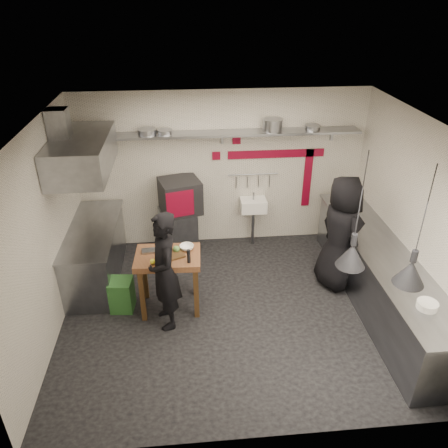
{
  "coord_description": "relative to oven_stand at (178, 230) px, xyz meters",
  "views": [
    {
      "loc": [
        -0.63,
        -5.05,
        4.28
      ],
      "look_at": [
        -0.13,
        0.3,
        1.32
      ],
      "focal_mm": 35.0,
      "sensor_mm": 36.0,
      "label": 1
    }
  ],
  "objects": [
    {
      "name": "floor",
      "position": [
        0.82,
        -1.82,
        -0.4
      ],
      "size": [
        5.0,
        5.0,
        0.0
      ],
      "primitive_type": "plane",
      "color": "black",
      "rests_on": "ground"
    },
    {
      "name": "ceiling",
      "position": [
        0.82,
        -1.82,
        2.4
      ],
      "size": [
        5.0,
        5.0,
        0.0
      ],
      "primitive_type": "plane",
      "color": "beige",
      "rests_on": "floor"
    },
    {
      "name": "wall_back",
      "position": [
        0.82,
        0.28,
        1.0
      ],
      "size": [
        5.0,
        0.04,
        2.8
      ],
      "primitive_type": "cube",
      "color": "beige",
      "rests_on": "floor"
    },
    {
      "name": "wall_front",
      "position": [
        0.82,
        -3.92,
        1.0
      ],
      "size": [
        5.0,
        0.04,
        2.8
      ],
      "primitive_type": "cube",
      "color": "beige",
      "rests_on": "floor"
    },
    {
      "name": "wall_left",
      "position": [
        -1.68,
        -1.82,
        1.0
      ],
      "size": [
        0.04,
        4.2,
        2.8
      ],
      "primitive_type": "cube",
      "color": "beige",
      "rests_on": "floor"
    },
    {
      "name": "wall_right",
      "position": [
        3.32,
        -1.82,
        1.0
      ],
      "size": [
        0.04,
        4.2,
        2.8
      ],
      "primitive_type": "cube",
      "color": "beige",
      "rests_on": "floor"
    },
    {
      "name": "red_band_horiz",
      "position": [
        1.77,
        0.26,
        1.28
      ],
      "size": [
        1.7,
        0.02,
        0.14
      ],
      "primitive_type": "cube",
      "color": "maroon",
      "rests_on": "wall_back"
    },
    {
      "name": "red_band_vert",
      "position": [
        2.37,
        0.26,
        0.8
      ],
      "size": [
        0.14,
        0.02,
        1.1
      ],
      "primitive_type": "cube",
      "color": "maroon",
      "rests_on": "wall_back"
    },
    {
      "name": "red_tile_a",
      "position": [
        1.07,
        0.26,
        1.55
      ],
      "size": [
        0.14,
        0.02,
        0.14
      ],
      "primitive_type": "cube",
      "color": "maroon",
      "rests_on": "wall_back"
    },
    {
      "name": "red_tile_b",
      "position": [
        0.72,
        0.26,
        1.28
      ],
      "size": [
        0.14,
        0.02,
        0.14
      ],
      "primitive_type": "cube",
      "color": "maroon",
      "rests_on": "wall_back"
    },
    {
      "name": "back_shelf",
      "position": [
        0.82,
        0.1,
        1.72
      ],
      "size": [
        4.6,
        0.34,
        0.04
      ],
      "primitive_type": "cube",
      "color": "slate",
      "rests_on": "wall_back"
    },
    {
      "name": "shelf_bracket_left",
      "position": [
        -1.08,
        0.25,
        1.62
      ],
      "size": [
        0.04,
        0.06,
        0.24
      ],
      "primitive_type": "cube",
      "color": "slate",
      "rests_on": "wall_back"
    },
    {
      "name": "shelf_bracket_mid",
      "position": [
        0.82,
        0.25,
        1.62
      ],
      "size": [
        0.04,
        0.06,
        0.24
      ],
      "primitive_type": "cube",
      "color": "slate",
      "rests_on": "wall_back"
    },
    {
      "name": "shelf_bracket_right",
      "position": [
        2.72,
        0.25,
        1.62
      ],
      "size": [
        0.04,
        0.06,
        0.24
      ],
      "primitive_type": "cube",
      "color": "slate",
      "rests_on": "wall_back"
    },
    {
      "name": "pan_far_left",
      "position": [
        -0.41,
        0.1,
        1.79
      ],
      "size": [
        0.33,
        0.33,
        0.09
      ],
      "primitive_type": "cylinder",
      "rotation": [
        0.0,
        0.0,
        0.06
      ],
      "color": "slate",
      "rests_on": "back_shelf"
    },
    {
      "name": "pan_mid_left",
      "position": [
        -0.13,
        0.1,
        1.78
      ],
      "size": [
        0.26,
        0.26,
        0.07
      ],
      "primitive_type": "cylinder",
      "rotation": [
        0.0,
        0.0,
        -0.09
      ],
      "color": "slate",
      "rests_on": "back_shelf"
    },
    {
      "name": "stock_pot",
      "position": [
        1.64,
        0.1,
        1.84
      ],
      "size": [
        0.39,
        0.39,
        0.2
      ],
      "primitive_type": "cylinder",
      "rotation": [
        0.0,
        0.0,
        0.23
      ],
      "color": "slate",
      "rests_on": "back_shelf"
    },
    {
      "name": "pan_right",
      "position": [
        2.32,
        0.1,
        1.78
      ],
      "size": [
        0.32,
        0.32,
        0.08
      ],
      "primitive_type": "cylinder",
      "rotation": [
        0.0,
        0.0,
        0.33
      ],
      "color": "slate",
      "rests_on": "back_shelf"
    },
    {
      "name": "oven_stand",
      "position": [
        0.0,
        0.0,
        0.0
      ],
      "size": [
        0.71,
        0.68,
        0.8
      ],
      "primitive_type": "cube",
      "rotation": [
        0.0,
        0.0,
        0.27
      ],
      "color": "slate",
      "rests_on": "floor"
    },
    {
      "name": "combi_oven",
      "position": [
        0.07,
        -0.05,
        0.69
      ],
      "size": [
        0.79,
        0.76,
        0.58
      ],
      "primitive_type": "cube",
      "rotation": [
        0.0,
        0.0,
        0.27
      ],
      "color": "black",
      "rests_on": "oven_stand"
    },
    {
      "name": "oven_door",
      "position": [
        0.06,
        -0.36,
        0.69
      ],
      "size": [
        0.46,
        0.15,
        0.46
      ],
      "primitive_type": "cube",
      "rotation": [
        0.0,
        0.0,
        0.27
      ],
      "color": "maroon",
      "rests_on": "combi_oven"
    },
    {
      "name": "oven_glass",
      "position": [
        0.07,
        -0.34,
        0.69
      ],
      "size": [
        0.35,
        0.11,
        0.34
      ],
      "primitive_type": "cube",
      "rotation": [
        0.0,
        0.0,
        0.27
      ],
      "color": "black",
      "rests_on": "oven_door"
    },
    {
      "name": "hand_sink",
      "position": [
        1.37,
        0.1,
        0.38
      ],
      "size": [
        0.46,
        0.34,
        0.22
      ],
      "primitive_type": "cube",
      "color": "white",
      "rests_on": "wall_back"
    },
    {
      "name": "sink_tap",
      "position": [
        1.37,
        0.1,
        0.56
      ],
      "size": [
        0.03,
        0.03,
        0.14
      ],
      "primitive_type": "cylinder",
      "color": "slate",
      "rests_on": "hand_sink"
    },
    {
      "name": "sink_drain",
      "position": [
        1.37,
        0.06,
        -0.06
      ],
      "size": [
        0.06,
        0.06,
        0.66
      ],
      "primitive_type": "cylinder",
      "color": "slate",
      "rests_on": "floor"
    },
    {
      "name": "utensil_rail",
      "position": [
        1.37,
        0.24,
        0.92
      ],
      "size": [
        0.9,
        0.02,
        0.02
      ],
      "primitive_type": "cylinder",
      "rotation": [
        0.0,
        1.57,
        0.0
      ],
      "color": "slate",
      "rests_on": "wall_back"
    },
    {
      "name": "counter_right",
      "position": [
        2.97,
        -1.82,
        0.05
      ],
      "size": [
        0.7,
        3.8,
        0.9
      ],
      "primitive_type": "cube",
      "color": "slate",
      "rests_on": "floor"
    },
    {
      "name": "counter_right_top",
      "position": [
        2.97,
        -1.82,
        0.52
      ],
      "size": [
        0.76,
        3.9,
        0.03
      ],
      "primitive_type": "cube",
      "color": "slate",
      "rests_on": "counter_right"
    },
    {
      "name": "plate_stack",
      "position": [
        2.94,
        -3.09,
        0.57
      ],
      "size": [
        0.27,
        0.27,
        0.09
      ],
      "primitive_type": "cylinder",
      "rotation": [
        0.0,
        0.0,
        0.11
      ],
      "color": "white",
      "rests_on": "counter_right_top"
    },
    {
      "name": "small_bowl_right",
      "position": [
        2.92,
        -2.6,
        0.56
      ],
      "size": [
        0.25,
        0.25,
        0.05
      ],
      "primitive_type": "cylinder",
      "rotation": [
        0.0,
        0.0,
        -0.27
      ],
      "color": "white",
      "rests_on": "counter_right_top"
    },
    {
      "name": "counter_left",
      "position": [
        -1.33,
        -0.77,
        0.05
      ],
      "size": [
        0.7,
        1.9,
        0.9
      ],
      "primitive_type": "cube",
      "color": "slate",
      "rests_on": "floor"
    },
    {
      "name": "counter_left_top",
      "position": [
        -1.33,
        -0.77,
        0.52
      ],
      "size": [
        0.76,
        2.0,
        0.03
      ],
      "primitive_type": "cube",
      "color": "slate",
      "rests_on": "counter_left"
    },
    {
      "name": "extractor_hood",
      "position": [
        -1.28,
        -0.77,
        1.75
      ],
      "size": [
        0.78,
        1.6,
        0.5
      ],
      "primitive_type": "cube",
      "color": "slate",
      "rests_on": "ceiling"
    },
    {
      "name": "hood_duct",
      "position": [
        -1.53,
        -0.77,
        2.15
      ],
      "size": [
        0.28,
        0.28,
        0.5
      ],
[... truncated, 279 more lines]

